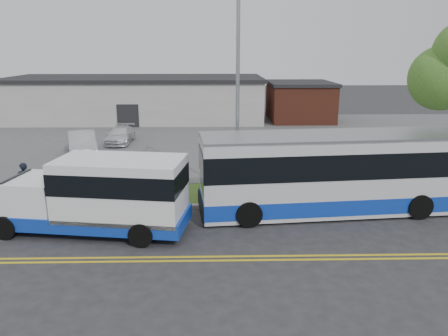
{
  "coord_description": "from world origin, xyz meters",
  "views": [
    {
      "loc": [
        1.89,
        -17.85,
        7.09
      ],
      "look_at": [
        2.34,
        2.14,
        1.6
      ],
      "focal_mm": 35.0,
      "sensor_mm": 36.0,
      "label": 1
    }
  ],
  "objects_px": {
    "streetlight_near": "(238,90)",
    "parked_car_b": "(120,135)",
    "transit_bus": "(343,173)",
    "shuttle_bus": "(103,193)",
    "parked_car_a": "(82,144)",
    "pedestrian": "(24,182)"
  },
  "relations": [
    {
      "from": "transit_bus",
      "to": "parked_car_a",
      "type": "xyz_separation_m",
      "value": [
        -14.58,
        10.49,
        -0.87
      ]
    },
    {
      "from": "shuttle_bus",
      "to": "transit_bus",
      "type": "relative_size",
      "value": 0.63
    },
    {
      "from": "transit_bus",
      "to": "streetlight_near",
      "type": "bearing_deg",
      "value": 149.54
    },
    {
      "from": "streetlight_near",
      "to": "shuttle_bus",
      "type": "bearing_deg",
      "value": -142.45
    },
    {
      "from": "streetlight_near",
      "to": "pedestrian",
      "type": "height_order",
      "value": "streetlight_near"
    },
    {
      "from": "pedestrian",
      "to": "streetlight_near",
      "type": "bearing_deg",
      "value": 145.01
    },
    {
      "from": "shuttle_bus",
      "to": "parked_car_a",
      "type": "relative_size",
      "value": 1.66
    },
    {
      "from": "parked_car_b",
      "to": "streetlight_near",
      "type": "bearing_deg",
      "value": -55.72
    },
    {
      "from": "transit_bus",
      "to": "parked_car_a",
      "type": "bearing_deg",
      "value": 138.74
    },
    {
      "from": "parked_car_a",
      "to": "shuttle_bus",
      "type": "bearing_deg",
      "value": -89.18
    },
    {
      "from": "shuttle_bus",
      "to": "streetlight_near",
      "type": "bearing_deg",
      "value": 46.0
    },
    {
      "from": "streetlight_near",
      "to": "shuttle_bus",
      "type": "relative_size",
      "value": 1.17
    },
    {
      "from": "shuttle_bus",
      "to": "parked_car_b",
      "type": "distance_m",
      "value": 16.89
    },
    {
      "from": "transit_bus",
      "to": "parked_car_b",
      "type": "bearing_deg",
      "value": 126.02
    },
    {
      "from": "shuttle_bus",
      "to": "parked_car_b",
      "type": "height_order",
      "value": "shuttle_bus"
    },
    {
      "from": "streetlight_near",
      "to": "parked_car_b",
      "type": "height_order",
      "value": "streetlight_near"
    },
    {
      "from": "pedestrian",
      "to": "parked_car_b",
      "type": "distance_m",
      "value": 13.34
    },
    {
      "from": "streetlight_near",
      "to": "shuttle_bus",
      "type": "xyz_separation_m",
      "value": [
        -5.51,
        -4.24,
        -3.62
      ]
    },
    {
      "from": "pedestrian",
      "to": "parked_car_a",
      "type": "bearing_deg",
      "value": -129.91
    },
    {
      "from": "streetlight_near",
      "to": "parked_car_a",
      "type": "bearing_deg",
      "value": 140.11
    },
    {
      "from": "streetlight_near",
      "to": "pedestrian",
      "type": "distance_m",
      "value": 10.91
    },
    {
      "from": "parked_car_b",
      "to": "shuttle_bus",
      "type": "bearing_deg",
      "value": -80.0
    }
  ]
}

